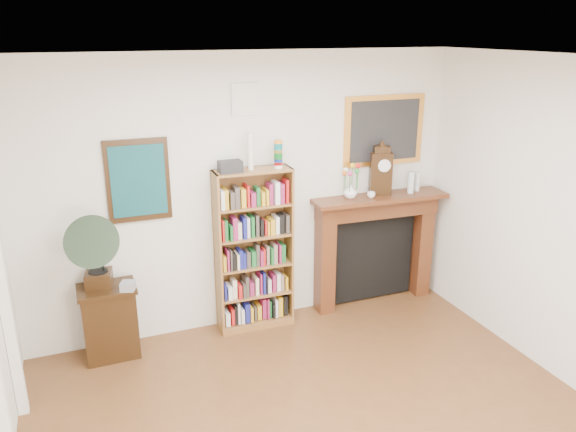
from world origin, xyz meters
The scene contains 14 objects.
room centered at (0.00, 0.00, 1.40)m, with size 4.51×5.01×2.81m.
teal_poster centered at (-1.05, 2.48, 1.65)m, with size 0.58×0.04×0.78m.
small_picture centered at (0.00, 2.48, 2.35)m, with size 0.26×0.04×0.30m.
gilt_painting centered at (1.55, 2.48, 1.95)m, with size 0.95×0.04×0.75m.
bookshelf centered at (0.02, 2.34, 0.94)m, with size 0.78×0.29×1.95m.
side_cabinet centered at (-1.44, 2.29, 0.36)m, with size 0.52×0.38×0.72m, color black.
fireplace centered at (1.45, 2.39, 0.76)m, with size 1.53×0.43×1.28m.
gramophone centered at (-1.49, 2.22, 1.15)m, with size 0.56×0.65×0.76m.
cd_stack centered at (-1.26, 2.16, 0.76)m, with size 0.12×0.12×0.08m, color #B2B3BF.
mantel_clock centered at (1.47, 2.38, 1.53)m, with size 0.26×0.19×0.53m.
flower_vase centered at (1.11, 2.37, 1.35)m, with size 0.14×0.14×0.15m, color white.
teacup centered at (1.32, 2.29, 1.31)m, with size 0.08×0.08×0.07m, color white.
bottle_left centered at (1.82, 2.30, 1.40)m, with size 0.07×0.07×0.24m, color silver.
bottle_right centered at (1.93, 2.35, 1.38)m, with size 0.06×0.06×0.20m, color silver.
Camera 1 is at (-1.60, -2.71, 2.99)m, focal length 35.00 mm.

